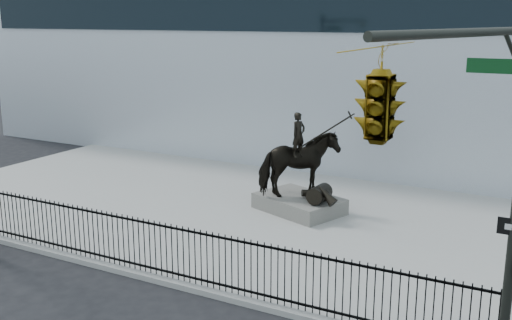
% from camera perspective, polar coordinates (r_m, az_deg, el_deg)
% --- Properties ---
extents(ground, '(120.00, 120.00, 0.00)m').
position_cam_1_polar(ground, '(14.68, -7.29, -14.28)').
color(ground, black).
rests_on(ground, ground).
extents(plaza, '(30.00, 12.00, 0.15)m').
position_cam_1_polar(plaza, '(20.25, 4.35, -6.00)').
color(plaza, '#969693').
rests_on(plaza, ground).
extents(building, '(44.00, 14.00, 9.00)m').
position_cam_1_polar(building, '(31.52, 14.35, 8.84)').
color(building, silver).
rests_on(building, ground).
extents(picket_fence, '(22.10, 0.10, 1.50)m').
position_cam_1_polar(picket_fence, '(15.22, -4.62, -9.40)').
color(picket_fence, black).
rests_on(picket_fence, plaza).
extents(statue_plinth, '(3.37, 2.83, 0.54)m').
position_cam_1_polar(statue_plinth, '(21.13, 4.13, -4.17)').
color(statue_plinth, '#5F5C57').
rests_on(statue_plinth, plaza).
extents(equestrian_statue, '(3.47, 2.80, 3.12)m').
position_cam_1_polar(equestrian_statue, '(20.72, 4.31, -0.53)').
color(equestrian_statue, black).
rests_on(equestrian_statue, statue_plinth).
extents(traffic_signal_right, '(2.17, 6.86, 7.00)m').
position_cam_1_polar(traffic_signal_right, '(8.78, 19.48, -0.16)').
color(traffic_signal_right, black).
rests_on(traffic_signal_right, ground).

